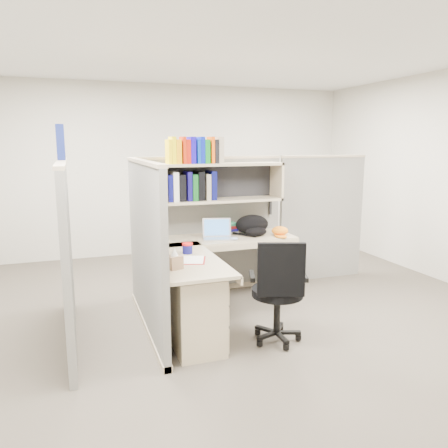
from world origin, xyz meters
name	(u,v)px	position (x,y,z in m)	size (l,w,h in m)	color
ground	(235,317)	(0.00, 0.00, 0.00)	(6.00, 6.00, 0.00)	#3B352D
room_shell	(236,160)	(0.00, 0.00, 1.62)	(6.00, 6.00, 6.00)	#B6B1A4
cubicle	(189,226)	(-0.37, 0.45, 0.91)	(3.79, 1.84, 1.95)	#5B5B57
desk	(205,289)	(-0.41, -0.29, 0.44)	(1.74, 1.75, 0.73)	tan
laptop	(218,229)	(-0.03, 0.48, 0.84)	(0.32, 0.32, 0.23)	#B1B1B6
backpack	(254,225)	(0.44, 0.55, 0.85)	(0.39, 0.30, 0.23)	black
orange_cap	(280,231)	(0.72, 0.45, 0.78)	(0.19, 0.22, 0.10)	orange
snack_canister	(187,248)	(-0.51, -0.02, 0.78)	(0.10, 0.10, 0.10)	#0F0F5C
tissue_box	(175,258)	(-0.74, -0.50, 0.82)	(0.11, 0.11, 0.18)	#906E51
mouse	(234,239)	(0.13, 0.37, 0.75)	(0.09, 0.06, 0.03)	#8494BB
paper_cup	(212,232)	(-0.04, 0.66, 0.78)	(0.07, 0.07, 0.10)	silver
book_stack	(227,227)	(0.19, 0.81, 0.79)	(0.19, 0.26, 0.12)	gray
loose_paper	(192,260)	(-0.53, -0.27, 0.73)	(0.21, 0.28, 0.00)	silver
task_chair	(278,307)	(0.14, -0.69, 0.34)	(0.56, 0.52, 0.97)	black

